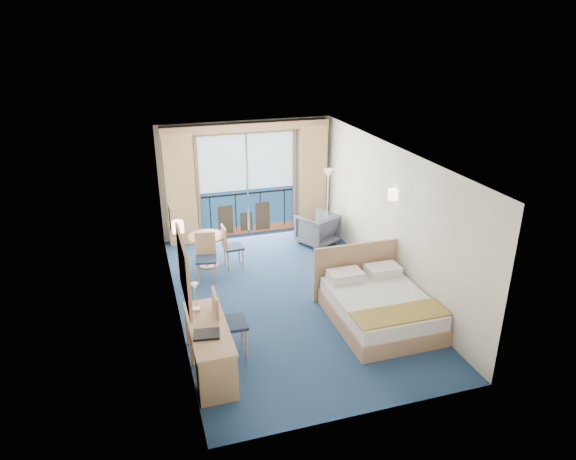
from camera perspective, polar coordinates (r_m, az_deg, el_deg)
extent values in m
plane|color=navy|center=(9.64, -0.01, -7.33)|extent=(6.50, 6.50, 0.00)
cube|color=beige|center=(12.03, -4.61, 5.73)|extent=(4.00, 0.02, 2.70)
cube|color=beige|center=(6.34, 8.83, -10.54)|extent=(4.00, 0.02, 2.70)
cube|color=beige|center=(8.72, -12.75, -1.34)|extent=(0.02, 6.50, 2.70)
cube|color=beige|center=(9.79, 11.31, 1.43)|extent=(0.02, 6.50, 2.70)
cube|color=white|center=(8.63, -0.02, 8.52)|extent=(4.00, 6.50, 0.02)
cube|color=navy|center=(12.24, -4.46, 2.13)|extent=(2.20, 0.02, 1.08)
cube|color=#C2E4FF|center=(11.88, -4.63, 7.57)|extent=(2.20, 0.02, 1.32)
cube|color=brown|center=(12.40, -4.39, 0.13)|extent=(2.20, 0.02, 0.20)
cube|color=black|center=(12.09, -4.51, 4.08)|extent=(2.20, 0.02, 0.04)
cube|color=tan|center=(11.72, -4.73, 10.87)|extent=(2.36, 0.03, 0.12)
cube|color=tan|center=(11.84, -9.98, 4.43)|extent=(0.06, 0.03, 2.40)
cube|color=tan|center=(12.31, 0.71, 5.46)|extent=(0.06, 0.03, 2.40)
cube|color=silver|center=(12.02, -4.53, 4.97)|extent=(0.05, 0.02, 2.40)
cube|color=#382919|center=(12.36, -2.84, 1.59)|extent=(0.35, 0.02, 0.70)
cube|color=#382919|center=(12.19, -6.94, 1.14)|extent=(0.35, 0.02, 0.70)
cube|color=#382919|center=(12.31, -4.64, 0.95)|extent=(0.30, 0.02, 0.45)
cube|color=black|center=(12.09, -8.61, 1.63)|extent=(0.02, 0.01, 0.90)
cube|color=black|center=(12.18, -5.82, 1.93)|extent=(0.03, 0.01, 0.90)
cube|color=black|center=(12.30, -3.09, 2.22)|extent=(0.03, 0.01, 0.90)
cube|color=black|center=(12.45, -0.41, 2.50)|extent=(0.02, 0.01, 0.90)
cube|color=tan|center=(11.65, -11.86, 4.38)|extent=(0.65, 0.22, 2.55)
cube|color=tan|center=(12.29, 2.70, 5.77)|extent=(0.65, 0.22, 2.55)
cube|color=tan|center=(11.58, -4.62, 11.35)|extent=(3.80, 0.25, 0.18)
cube|color=tan|center=(7.27, -11.52, -4.40)|extent=(0.04, 1.25, 0.95)
cube|color=#AFBAC2|center=(7.27, -11.34, -4.38)|extent=(0.01, 1.12, 0.82)
cube|color=tan|center=(9.04, -12.93, 1.23)|extent=(0.03, 0.42, 0.52)
cube|color=gray|center=(9.04, -12.80, 1.24)|extent=(0.01, 0.34, 0.44)
cylinder|color=beige|center=(7.98, -12.16, 0.35)|extent=(0.18, 0.18, 0.18)
cylinder|color=beige|center=(9.47, 11.58, 3.90)|extent=(0.18, 0.18, 0.18)
cube|color=tan|center=(8.91, 10.19, -9.35)|extent=(1.53, 1.91, 0.29)
cube|color=white|center=(8.77, 10.30, -7.88)|extent=(1.47, 1.85, 0.24)
cube|color=#A3883F|center=(8.24, 12.32, -9.11)|extent=(1.51, 0.53, 0.03)
cube|color=white|center=(9.07, 6.38, -5.09)|extent=(0.59, 0.38, 0.17)
cube|color=white|center=(9.36, 10.48, -4.43)|extent=(0.59, 0.38, 0.17)
cube|color=tan|center=(9.50, 7.63, -4.40)|extent=(1.67, 0.06, 1.05)
cube|color=tan|center=(10.00, 9.82, -4.54)|extent=(0.47, 0.45, 0.61)
cube|color=white|center=(9.88, 9.97, -2.66)|extent=(0.21, 0.19, 0.08)
imported|color=#424650|center=(11.69, 3.28, 0.12)|extent=(1.04, 1.05, 0.72)
cylinder|color=silver|center=(12.03, 4.29, -1.02)|extent=(0.24, 0.24, 0.03)
cylinder|color=silver|center=(11.74, 4.40, 2.52)|extent=(0.03, 0.03, 1.61)
cone|color=beige|center=(11.50, 4.51, 6.29)|extent=(0.21, 0.21, 0.19)
cube|color=tan|center=(7.49, -8.84, -10.66)|extent=(0.54, 1.58, 0.04)
cube|color=tan|center=(7.26, -7.97, -15.37)|extent=(0.51, 0.47, 0.70)
cylinder|color=tan|center=(7.84, -10.69, -12.40)|extent=(0.05, 0.05, 0.70)
cylinder|color=tan|center=(7.88, -7.13, -11.93)|extent=(0.05, 0.05, 0.70)
cylinder|color=tan|center=(8.29, -11.17, -10.33)|extent=(0.05, 0.05, 0.70)
cylinder|color=tan|center=(8.34, -7.82, -9.90)|extent=(0.05, 0.05, 0.70)
cube|color=#1E2E48|center=(7.92, -6.34, -10.28)|extent=(0.47, 0.47, 0.05)
cube|color=tan|center=(7.75, -8.05, -8.70)|extent=(0.06, 0.46, 0.55)
cylinder|color=tan|center=(7.94, -4.66, -12.45)|extent=(0.04, 0.04, 0.49)
cylinder|color=tan|center=(8.25, -5.18, -11.01)|extent=(0.04, 0.04, 0.49)
cylinder|color=tan|center=(7.89, -7.39, -12.80)|extent=(0.04, 0.04, 0.49)
cylinder|color=tan|center=(8.20, -7.79, -11.34)|extent=(0.04, 0.04, 0.49)
cube|color=black|center=(7.28, -9.03, -11.37)|extent=(0.39, 0.32, 0.03)
cylinder|color=silver|center=(7.86, -10.13, -8.61)|extent=(0.12, 0.12, 0.02)
cylinder|color=silver|center=(7.77, -10.22, -7.43)|extent=(0.02, 0.02, 0.39)
cone|color=beige|center=(7.67, -10.32, -6.16)|extent=(0.11, 0.11, 0.10)
cylinder|color=tan|center=(10.66, -9.06, -0.71)|extent=(0.74, 0.74, 0.04)
cylinder|color=tan|center=(10.79, -8.95, -2.30)|extent=(0.07, 0.07, 0.65)
cylinder|color=tan|center=(10.92, -8.86, -3.78)|extent=(0.41, 0.41, 0.03)
cube|color=#1E2E48|center=(10.63, -6.09, -1.89)|extent=(0.40, 0.40, 0.05)
cube|color=tan|center=(10.50, -7.12, -0.84)|extent=(0.05, 0.39, 0.46)
cylinder|color=tan|center=(10.62, -5.02, -3.21)|extent=(0.03, 0.03, 0.41)
cylinder|color=tan|center=(10.89, -5.45, -2.54)|extent=(0.03, 0.03, 0.41)
cylinder|color=tan|center=(10.56, -6.66, -3.45)|extent=(0.03, 0.03, 0.41)
cylinder|color=tan|center=(10.83, -7.05, -2.77)|extent=(0.03, 0.03, 0.41)
cube|color=#1E2E48|center=(10.12, -9.09, -3.22)|extent=(0.46, 0.46, 0.05)
cube|color=tan|center=(10.19, -9.17, -1.50)|extent=(0.40, 0.10, 0.48)
cylinder|color=tan|center=(10.08, -9.93, -4.87)|extent=(0.03, 0.03, 0.43)
cylinder|color=tan|center=(10.08, -8.08, -4.78)|extent=(0.03, 0.03, 0.43)
cylinder|color=tan|center=(10.38, -9.91, -4.06)|extent=(0.03, 0.03, 0.43)
cylinder|color=tan|center=(10.37, -8.11, -3.96)|extent=(0.03, 0.03, 0.43)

